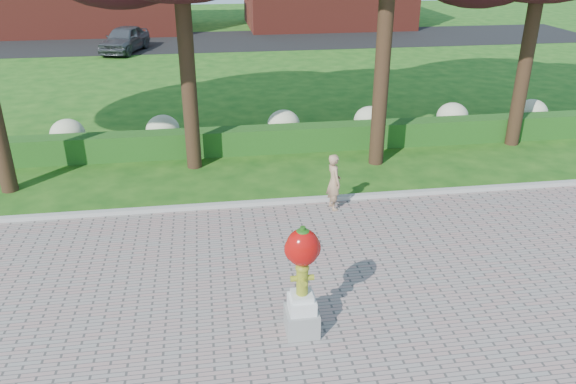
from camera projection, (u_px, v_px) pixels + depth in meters
name	position (u px, v px, depth m)	size (l,w,h in m)	color
ground	(290.00, 267.00, 11.82)	(100.00, 100.00, 0.00)	#174A12
curb	(273.00, 203.00, 14.49)	(40.00, 0.18, 0.15)	#ADADA5
lawn_hedge	(257.00, 140.00, 17.94)	(24.00, 0.70, 0.80)	#1C4814
hydrangea_row	(271.00, 125.00, 18.86)	(20.10, 1.10, 0.99)	beige
street	(226.00, 41.00, 36.98)	(50.00, 8.00, 0.02)	black
hydrant_sculpture	(302.00, 278.00, 9.39)	(0.61, 0.56, 2.08)	gray
woman	(334.00, 182.00, 13.99)	(0.53, 0.35, 1.46)	tan
parked_car	(124.00, 39.00, 33.15)	(1.77, 4.41, 1.50)	#42454A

